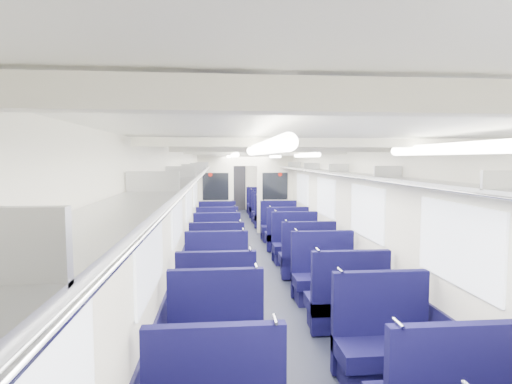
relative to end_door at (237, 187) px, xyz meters
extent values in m
cube|color=black|center=(0.00, -8.94, -1.00)|extent=(2.80, 18.00, 0.01)
cube|color=white|center=(0.00, -8.94, 1.35)|extent=(2.80, 18.00, 0.01)
cube|color=silver|center=(-1.40, -8.94, 0.18)|extent=(0.02, 18.00, 2.35)
cube|color=#110F33|center=(-1.39, -8.94, -0.65)|extent=(0.03, 17.90, 0.70)
cube|color=silver|center=(1.40, -8.94, 0.18)|extent=(0.02, 18.00, 2.35)
cube|color=#110F33|center=(1.39, -8.94, -0.65)|extent=(0.03, 17.90, 0.70)
cube|color=silver|center=(0.00, 0.06, 0.18)|extent=(2.80, 0.02, 2.35)
cube|color=#B2B5BA|center=(-1.22, -8.94, 0.97)|extent=(0.34, 17.40, 0.04)
cylinder|color=silver|center=(-1.04, -8.94, 0.95)|extent=(0.02, 17.40, 0.02)
cube|color=#B2B5BA|center=(-1.22, -14.94, 1.05)|extent=(0.34, 0.03, 0.14)
cube|color=#B2B5BA|center=(-1.22, -12.94, 1.05)|extent=(0.34, 0.03, 0.14)
cube|color=#B2B5BA|center=(-1.22, -10.94, 1.05)|extent=(0.34, 0.03, 0.14)
cube|color=#B2B5BA|center=(-1.22, -8.94, 1.05)|extent=(0.34, 0.03, 0.14)
cube|color=#B2B5BA|center=(-1.22, -6.94, 1.05)|extent=(0.34, 0.03, 0.14)
cube|color=#B2B5BA|center=(-1.22, -4.94, 1.05)|extent=(0.34, 0.03, 0.14)
cube|color=#B2B5BA|center=(-1.22, -2.94, 1.05)|extent=(0.34, 0.03, 0.14)
cube|color=#B2B5BA|center=(-1.22, -0.94, 1.05)|extent=(0.34, 0.03, 0.14)
cube|color=#B2B5BA|center=(1.22, -8.94, 0.97)|extent=(0.34, 17.40, 0.04)
cylinder|color=silver|center=(1.04, -8.94, 0.95)|extent=(0.02, 17.40, 0.02)
cube|color=#B2B5BA|center=(1.22, -14.94, 1.05)|extent=(0.34, 0.03, 0.14)
cube|color=#B2B5BA|center=(1.22, -12.94, 1.05)|extent=(0.34, 0.03, 0.14)
cube|color=#B2B5BA|center=(1.22, -10.94, 1.05)|extent=(0.34, 0.03, 0.14)
cube|color=#B2B5BA|center=(1.22, -8.94, 1.05)|extent=(0.34, 0.03, 0.14)
cube|color=#B2B5BA|center=(1.22, -6.94, 1.05)|extent=(0.34, 0.03, 0.14)
cube|color=#B2B5BA|center=(1.22, -4.94, 1.05)|extent=(0.34, 0.03, 0.14)
cube|color=#B2B5BA|center=(1.22, -2.94, 1.05)|extent=(0.34, 0.03, 0.14)
cube|color=#B2B5BA|center=(1.22, -0.94, 1.05)|extent=(0.34, 0.03, 0.14)
cube|color=white|center=(-1.38, -14.14, 0.42)|extent=(0.02, 1.30, 0.75)
cube|color=white|center=(-1.38, -11.84, 0.42)|extent=(0.02, 1.30, 0.75)
cube|color=white|center=(-1.38, -9.54, 0.42)|extent=(0.02, 1.30, 0.75)
cube|color=white|center=(-1.38, -7.24, 0.42)|extent=(0.02, 1.30, 0.75)
cube|color=white|center=(-1.38, -4.44, 0.42)|extent=(0.02, 1.30, 0.75)
cube|color=white|center=(-1.38, -2.14, 0.42)|extent=(0.02, 1.30, 0.75)
cube|color=white|center=(1.38, -14.14, 0.42)|extent=(0.02, 1.30, 0.75)
cube|color=white|center=(1.38, -11.84, 0.42)|extent=(0.02, 1.30, 0.75)
cube|color=white|center=(1.38, -9.54, 0.42)|extent=(0.02, 1.30, 0.75)
cube|color=white|center=(1.38, -7.24, 0.42)|extent=(0.02, 1.30, 0.75)
cube|color=white|center=(1.38, -4.44, 0.42)|extent=(0.02, 1.30, 0.75)
cube|color=white|center=(1.38, -2.14, 0.42)|extent=(0.02, 1.30, 0.75)
cube|color=silver|center=(0.00, -14.94, 1.31)|extent=(2.70, 0.06, 0.06)
cube|color=silver|center=(0.00, -12.94, 1.31)|extent=(2.70, 0.06, 0.06)
cube|color=silver|center=(0.00, -10.94, 1.31)|extent=(2.70, 0.06, 0.06)
cube|color=silver|center=(0.00, -8.94, 1.31)|extent=(2.70, 0.06, 0.06)
cube|color=silver|center=(0.00, -6.94, 1.31)|extent=(2.70, 0.06, 0.06)
cube|color=silver|center=(0.00, -4.94, 1.31)|extent=(2.70, 0.06, 0.06)
cube|color=silver|center=(0.00, -2.94, 1.31)|extent=(2.70, 0.06, 0.06)
cube|color=silver|center=(0.00, -0.94, 1.31)|extent=(2.70, 0.06, 0.06)
cylinder|color=white|center=(-0.55, -15.44, 1.26)|extent=(0.07, 1.60, 0.07)
cylinder|color=white|center=(-0.55, -11.44, 1.26)|extent=(0.07, 1.60, 0.07)
cylinder|color=white|center=(-0.55, -7.94, 1.26)|extent=(0.07, 1.60, 0.07)
cylinder|color=white|center=(-0.55, -3.44, 1.26)|extent=(0.07, 1.60, 0.07)
cylinder|color=white|center=(0.55, -15.44, 1.26)|extent=(0.07, 1.60, 0.07)
cylinder|color=white|center=(0.55, -11.44, 1.26)|extent=(0.07, 1.60, 0.07)
cylinder|color=white|center=(0.55, -7.94, 1.26)|extent=(0.07, 1.60, 0.07)
cylinder|color=white|center=(0.55, -3.44, 1.26)|extent=(0.07, 1.60, 0.07)
cube|color=black|center=(0.00, 0.00, 0.00)|extent=(0.75, 0.06, 2.00)
cube|color=silver|center=(-0.88, -5.63, 0.18)|extent=(1.05, 0.08, 2.35)
cube|color=black|center=(-0.87, -5.68, 0.40)|extent=(0.76, 0.02, 0.80)
cylinder|color=#B4150C|center=(-1.02, -5.69, 0.75)|extent=(0.12, 0.01, 0.12)
cube|color=silver|center=(0.88, -5.63, 0.18)|extent=(1.05, 0.08, 2.35)
cube|color=black|center=(0.87, -5.68, 0.40)|extent=(0.76, 0.02, 0.80)
cylinder|color=#B4150C|center=(1.02, -5.69, 0.75)|extent=(0.12, 0.01, 0.12)
cube|color=silver|center=(0.00, -5.63, 1.17)|extent=(0.70, 0.08, 0.35)
cylinder|color=silver|center=(-0.41, -14.94, 0.09)|extent=(0.02, 0.15, 0.02)
cylinder|color=silver|center=(0.41, -15.07, 0.09)|extent=(0.02, 0.15, 0.02)
cube|color=#0E0C3D|center=(-0.83, -13.72, -0.66)|extent=(0.99, 0.52, 0.17)
cube|color=#0F0C33|center=(-0.83, -13.72, -0.87)|extent=(0.91, 0.41, 0.25)
cube|color=#0E0C3D|center=(-0.83, -13.51, -0.45)|extent=(0.99, 0.09, 1.05)
cylinder|color=silver|center=(-0.41, -13.51, 0.09)|extent=(0.02, 0.15, 0.02)
cube|color=#0E0C3D|center=(0.83, -13.96, -0.66)|extent=(0.99, 0.52, 0.17)
cube|color=#0F0C33|center=(0.83, -13.96, -0.87)|extent=(0.91, 0.41, 0.25)
cube|color=#0E0C3D|center=(0.83, -13.75, -0.45)|extent=(0.99, 0.09, 1.05)
cylinder|color=silver|center=(0.41, -13.75, 0.09)|extent=(0.02, 0.15, 0.02)
cube|color=#0E0C3D|center=(-0.83, -12.50, -0.66)|extent=(0.99, 0.52, 0.17)
cube|color=#0F0C33|center=(-0.83, -12.50, -0.87)|extent=(0.91, 0.41, 0.25)
cube|color=#0E0C3D|center=(-0.83, -12.71, -0.45)|extent=(0.99, 0.09, 1.05)
cylinder|color=silver|center=(-0.41, -12.71, 0.09)|extent=(0.02, 0.15, 0.02)
cube|color=#0E0C3D|center=(0.83, -12.61, -0.66)|extent=(0.99, 0.52, 0.17)
cube|color=#0F0C33|center=(0.83, -12.61, -0.87)|extent=(0.91, 0.41, 0.25)
cube|color=#0E0C3D|center=(0.83, -12.82, -0.45)|extent=(0.99, 0.09, 1.05)
cylinder|color=silver|center=(0.41, -12.82, 0.09)|extent=(0.02, 0.15, 0.02)
cube|color=#0E0C3D|center=(-0.83, -11.50, -0.66)|extent=(0.99, 0.52, 0.17)
cube|color=#0F0C33|center=(-0.83, -11.50, -0.87)|extent=(0.91, 0.41, 0.25)
cube|color=#0E0C3D|center=(-0.83, -11.29, -0.45)|extent=(0.99, 0.09, 1.05)
cylinder|color=silver|center=(-0.41, -11.29, 0.09)|extent=(0.02, 0.15, 0.02)
cube|color=#0E0C3D|center=(0.83, -11.64, -0.66)|extent=(0.99, 0.52, 0.17)
cube|color=#0F0C33|center=(0.83, -11.64, -0.87)|extent=(0.91, 0.41, 0.25)
cube|color=#0E0C3D|center=(0.83, -11.43, -0.45)|extent=(0.99, 0.09, 1.05)
cylinder|color=silver|center=(0.41, -11.43, 0.09)|extent=(0.02, 0.15, 0.02)
cube|color=#0E0C3D|center=(-0.83, -10.18, -0.66)|extent=(0.99, 0.52, 0.17)
cube|color=#0F0C33|center=(-0.83, -10.18, -0.87)|extent=(0.91, 0.41, 0.25)
cube|color=#0E0C3D|center=(-0.83, -10.39, -0.45)|extent=(0.99, 0.09, 1.05)
cylinder|color=silver|center=(-0.41, -10.39, 0.09)|extent=(0.02, 0.15, 0.02)
cube|color=#0E0C3D|center=(0.83, -10.25, -0.66)|extent=(0.99, 0.52, 0.17)
cube|color=#0F0C33|center=(0.83, -10.25, -0.87)|extent=(0.91, 0.41, 0.25)
cube|color=#0E0C3D|center=(0.83, -10.46, -0.45)|extent=(0.99, 0.09, 1.05)
cylinder|color=silver|center=(0.41, -10.46, 0.09)|extent=(0.02, 0.15, 0.02)
cube|color=#0E0C3D|center=(-0.83, -9.29, -0.66)|extent=(0.99, 0.52, 0.17)
cube|color=#0F0C33|center=(-0.83, -9.29, -0.87)|extent=(0.91, 0.41, 0.25)
cube|color=#0E0C3D|center=(-0.83, -9.08, -0.45)|extent=(0.99, 0.09, 1.05)
cylinder|color=silver|center=(-0.41, -9.08, 0.09)|extent=(0.02, 0.15, 0.02)
cube|color=#0E0C3D|center=(0.83, -9.28, -0.66)|extent=(0.99, 0.52, 0.17)
cube|color=#0F0C33|center=(0.83, -9.28, -0.87)|extent=(0.91, 0.41, 0.25)
cube|color=#0E0C3D|center=(0.83, -9.06, -0.45)|extent=(0.99, 0.09, 1.05)
cylinder|color=silver|center=(0.41, -9.06, 0.09)|extent=(0.02, 0.15, 0.02)
cube|color=#0E0C3D|center=(-0.83, -7.84, -0.66)|extent=(0.99, 0.52, 0.17)
cube|color=#0F0C33|center=(-0.83, -7.84, -0.87)|extent=(0.91, 0.41, 0.25)
cube|color=#0E0C3D|center=(-0.83, -8.05, -0.45)|extent=(0.99, 0.09, 1.05)
cylinder|color=silver|center=(-0.41, -8.05, 0.09)|extent=(0.02, 0.15, 0.02)
cube|color=#0E0C3D|center=(0.83, -7.99, -0.66)|extent=(0.99, 0.52, 0.17)
cube|color=#0F0C33|center=(0.83, -7.99, -0.87)|extent=(0.91, 0.41, 0.25)
cube|color=#0E0C3D|center=(0.83, -8.20, -0.45)|extent=(0.99, 0.09, 1.05)
cylinder|color=silver|center=(0.41, -8.20, 0.09)|extent=(0.02, 0.15, 0.02)
cube|color=#0E0C3D|center=(-0.83, -6.92, -0.66)|extent=(0.99, 0.52, 0.17)
cube|color=#0F0C33|center=(-0.83, -6.92, -0.87)|extent=(0.91, 0.41, 0.25)
cube|color=#0E0C3D|center=(-0.83, -6.71, -0.45)|extent=(0.99, 0.09, 1.05)
cylinder|color=silver|center=(-0.41, -6.71, 0.09)|extent=(0.02, 0.15, 0.02)
cube|color=#0E0C3D|center=(0.83, -6.93, -0.66)|extent=(0.99, 0.52, 0.17)
cube|color=#0F0C33|center=(0.83, -6.93, -0.87)|extent=(0.91, 0.41, 0.25)
cube|color=#0E0C3D|center=(0.83, -6.72, -0.45)|extent=(0.99, 0.09, 1.05)
cylinder|color=silver|center=(0.41, -6.72, 0.09)|extent=(0.02, 0.15, 0.02)
cube|color=#0E0C3D|center=(-0.83, -4.67, -0.66)|extent=(0.99, 0.52, 0.17)
cube|color=#0F0C33|center=(-0.83, -4.67, -0.87)|extent=(0.91, 0.41, 0.25)
cube|color=#0E0C3D|center=(-0.83, -4.88, -0.45)|extent=(0.99, 0.09, 1.05)
cylinder|color=silver|center=(-0.41, -4.88, 0.09)|extent=(0.02, 0.15, 0.02)
cube|color=#0E0C3D|center=(0.83, -4.67, -0.66)|extent=(0.99, 0.52, 0.17)
cube|color=#0F0C33|center=(0.83, -4.67, -0.87)|extent=(0.91, 0.41, 0.25)
cube|color=#0E0C3D|center=(0.83, -4.88, -0.45)|extent=(0.99, 0.09, 1.05)
cylinder|color=silver|center=(0.41, -4.88, 0.09)|extent=(0.02, 0.15, 0.02)
cube|color=#0E0C3D|center=(-0.83, -3.65, -0.66)|extent=(0.99, 0.52, 0.17)
cube|color=#0F0C33|center=(-0.83, -3.65, -0.87)|extent=(0.91, 0.41, 0.25)
cube|color=#0E0C3D|center=(-0.83, -3.43, -0.45)|extent=(0.99, 0.09, 1.05)
cylinder|color=silver|center=(-0.41, -3.43, 0.09)|extent=(0.02, 0.15, 0.02)
cube|color=#0E0C3D|center=(0.83, -3.83, -0.66)|extent=(0.99, 0.52, 0.17)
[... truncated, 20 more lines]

